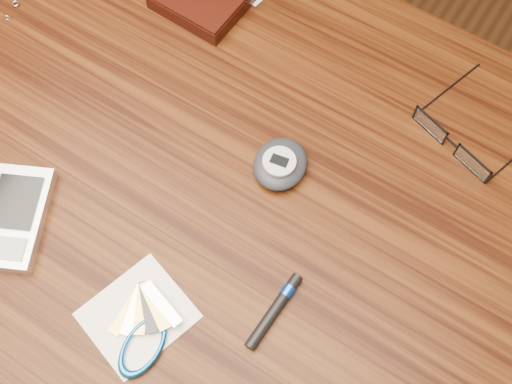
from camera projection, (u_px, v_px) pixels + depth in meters
ground at (230, 325)px, 1.42m from camera, size 3.80×3.80×0.00m
desk at (212, 210)px, 0.83m from camera, size 1.00×0.70×0.75m
eyeglasses at (455, 141)px, 0.74m from camera, size 0.15×0.15×0.03m
pda_phone at (14, 217)px, 0.70m from camera, size 0.11×0.14×0.02m
pedometer at (280, 164)px, 0.73m from camera, size 0.07×0.08×0.03m
notepad_keys at (142, 329)px, 0.66m from camera, size 0.12×0.12×0.01m
black_blue_pen at (276, 309)px, 0.66m from camera, size 0.02×0.09×0.01m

